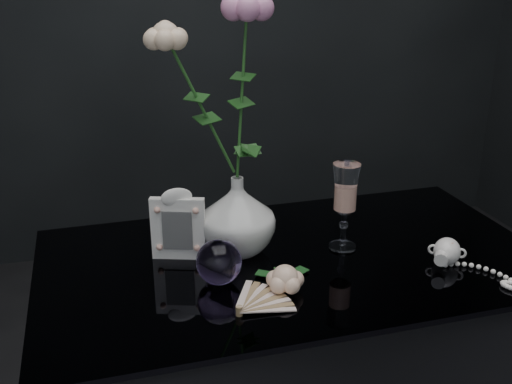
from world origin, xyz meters
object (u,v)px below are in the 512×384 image
object	(u,v)px
vase	(238,215)
paperweight	(219,262)
picture_frame	(178,224)
loose_rose	(285,279)
pearl_jar	(447,250)
wine_glass	(345,207)

from	to	relation	value
vase	paperweight	distance (m)	0.14
picture_frame	loose_rose	distance (m)	0.26
vase	pearl_jar	world-z (taller)	vase
picture_frame	paperweight	bearing A→B (deg)	-46.46
wine_glass	picture_frame	bearing A→B (deg)	171.61
picture_frame	paperweight	xyz separation A→B (m)	(0.06, -0.12, -0.03)
picture_frame	pearl_jar	world-z (taller)	picture_frame
wine_glass	loose_rose	bearing A→B (deg)	-142.03
picture_frame	loose_rose	world-z (taller)	picture_frame
wine_glass	loose_rose	size ratio (longest dim) A/B	1.21
paperweight	vase	bearing A→B (deg)	60.31
wine_glass	pearl_jar	distance (m)	0.23
wine_glass	paperweight	distance (m)	0.30
picture_frame	paperweight	size ratio (longest dim) A/B	1.76
picture_frame	pearl_jar	distance (m)	0.56
vase	loose_rose	distance (m)	0.20
vase	wine_glass	world-z (taller)	wine_glass
vase	wine_glass	bearing A→B (deg)	-11.90
paperweight	pearl_jar	bearing A→B (deg)	-6.08
picture_frame	paperweight	distance (m)	0.14
wine_glass	pearl_jar	bearing A→B (deg)	-34.85
pearl_jar	wine_glass	bearing A→B (deg)	179.76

